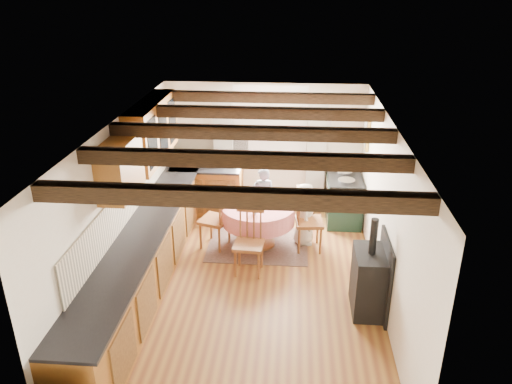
# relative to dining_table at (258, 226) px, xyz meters

# --- Properties ---
(floor) EXTENTS (3.60, 5.50, 0.00)m
(floor) POSITION_rel_dining_table_xyz_m (0.00, -1.24, -0.36)
(floor) COLOR olive
(floor) RESTS_ON ground
(ceiling) EXTENTS (3.60, 5.50, 0.00)m
(ceiling) POSITION_rel_dining_table_xyz_m (0.00, -1.24, 2.04)
(ceiling) COLOR white
(ceiling) RESTS_ON ground
(wall_back) EXTENTS (3.60, 0.00, 2.40)m
(wall_back) POSITION_rel_dining_table_xyz_m (0.00, 1.51, 0.84)
(wall_back) COLOR silver
(wall_back) RESTS_ON ground
(wall_front) EXTENTS (3.60, 0.00, 2.40)m
(wall_front) POSITION_rel_dining_table_xyz_m (0.00, -3.99, 0.84)
(wall_front) COLOR silver
(wall_front) RESTS_ON ground
(wall_left) EXTENTS (0.00, 5.50, 2.40)m
(wall_left) POSITION_rel_dining_table_xyz_m (-1.80, -1.24, 0.84)
(wall_left) COLOR silver
(wall_left) RESTS_ON ground
(wall_right) EXTENTS (0.00, 5.50, 2.40)m
(wall_right) POSITION_rel_dining_table_xyz_m (1.80, -1.24, 0.84)
(wall_right) COLOR silver
(wall_right) RESTS_ON ground
(beam_a) EXTENTS (3.60, 0.16, 0.16)m
(beam_a) POSITION_rel_dining_table_xyz_m (0.00, -3.24, 1.95)
(beam_a) COLOR #392615
(beam_a) RESTS_ON ceiling
(beam_b) EXTENTS (3.60, 0.16, 0.16)m
(beam_b) POSITION_rel_dining_table_xyz_m (0.00, -2.24, 1.95)
(beam_b) COLOR #392615
(beam_b) RESTS_ON ceiling
(beam_c) EXTENTS (3.60, 0.16, 0.16)m
(beam_c) POSITION_rel_dining_table_xyz_m (0.00, -1.24, 1.95)
(beam_c) COLOR #392615
(beam_c) RESTS_ON ceiling
(beam_d) EXTENTS (3.60, 0.16, 0.16)m
(beam_d) POSITION_rel_dining_table_xyz_m (0.00, -0.24, 1.95)
(beam_d) COLOR #392615
(beam_d) RESTS_ON ceiling
(beam_e) EXTENTS (3.60, 0.16, 0.16)m
(beam_e) POSITION_rel_dining_table_xyz_m (0.00, 0.76, 1.95)
(beam_e) COLOR #392615
(beam_e) RESTS_ON ceiling
(splash_left) EXTENTS (0.02, 4.50, 0.55)m
(splash_left) POSITION_rel_dining_table_xyz_m (-1.78, -0.94, 0.84)
(splash_left) COLOR beige
(splash_left) RESTS_ON wall_left
(splash_back) EXTENTS (1.40, 0.02, 0.55)m
(splash_back) POSITION_rel_dining_table_xyz_m (-1.00, 1.49, 0.84)
(splash_back) COLOR beige
(splash_back) RESTS_ON wall_back
(base_cabinet_left) EXTENTS (0.60, 5.30, 0.88)m
(base_cabinet_left) POSITION_rel_dining_table_xyz_m (-1.50, -1.24, 0.08)
(base_cabinet_left) COLOR brown
(base_cabinet_left) RESTS_ON floor
(base_cabinet_back) EXTENTS (1.30, 0.60, 0.88)m
(base_cabinet_back) POSITION_rel_dining_table_xyz_m (-1.05, 1.21, 0.08)
(base_cabinet_back) COLOR brown
(base_cabinet_back) RESTS_ON floor
(worktop_left) EXTENTS (0.64, 5.30, 0.04)m
(worktop_left) POSITION_rel_dining_table_xyz_m (-1.48, -1.24, 0.54)
(worktop_left) COLOR black
(worktop_left) RESTS_ON base_cabinet_left
(worktop_back) EXTENTS (1.30, 0.64, 0.04)m
(worktop_back) POSITION_rel_dining_table_xyz_m (-1.05, 1.19, 0.54)
(worktop_back) COLOR black
(worktop_back) RESTS_ON base_cabinet_back
(wall_cabinet_glass) EXTENTS (0.34, 1.80, 0.90)m
(wall_cabinet_glass) POSITION_rel_dining_table_xyz_m (-1.63, -0.04, 1.59)
(wall_cabinet_glass) COLOR brown
(wall_cabinet_glass) RESTS_ON wall_left
(wall_cabinet_solid) EXTENTS (0.34, 0.90, 0.70)m
(wall_cabinet_solid) POSITION_rel_dining_table_xyz_m (-1.63, -1.54, 1.54)
(wall_cabinet_solid) COLOR brown
(wall_cabinet_solid) RESTS_ON wall_left
(window_frame) EXTENTS (1.34, 0.03, 1.54)m
(window_frame) POSITION_rel_dining_table_xyz_m (0.10, 1.50, 1.24)
(window_frame) COLOR white
(window_frame) RESTS_ON wall_back
(window_pane) EXTENTS (1.20, 0.01, 1.40)m
(window_pane) POSITION_rel_dining_table_xyz_m (0.10, 1.50, 1.24)
(window_pane) COLOR white
(window_pane) RESTS_ON wall_back
(curtain_left) EXTENTS (0.35, 0.10, 2.10)m
(curtain_left) POSITION_rel_dining_table_xyz_m (-0.75, 1.41, 0.74)
(curtain_left) COLOR #B3B7A9
(curtain_left) RESTS_ON wall_back
(curtain_right) EXTENTS (0.35, 0.10, 2.10)m
(curtain_right) POSITION_rel_dining_table_xyz_m (0.95, 1.41, 0.74)
(curtain_right) COLOR #B3B7A9
(curtain_right) RESTS_ON wall_back
(curtain_rod) EXTENTS (2.00, 0.03, 0.03)m
(curtain_rod) POSITION_rel_dining_table_xyz_m (0.10, 1.41, 1.84)
(curtain_rod) COLOR black
(curtain_rod) RESTS_ON wall_back
(wall_picture) EXTENTS (0.04, 0.50, 0.60)m
(wall_picture) POSITION_rel_dining_table_xyz_m (1.77, 1.06, 1.34)
(wall_picture) COLOR gold
(wall_picture) RESTS_ON wall_right
(wall_plate) EXTENTS (0.30, 0.02, 0.30)m
(wall_plate) POSITION_rel_dining_table_xyz_m (1.05, 1.48, 1.34)
(wall_plate) COLOR silver
(wall_plate) RESTS_ON wall_back
(rug) EXTENTS (1.64, 1.27, 0.01)m
(rug) POSITION_rel_dining_table_xyz_m (0.00, 0.00, -0.35)
(rug) COLOR #362924
(rug) RESTS_ON floor
(dining_table) EXTENTS (1.19, 1.19, 0.72)m
(dining_table) POSITION_rel_dining_table_xyz_m (0.00, 0.00, 0.00)
(dining_table) COLOR #B65D52
(dining_table) RESTS_ON floor
(chair_near) EXTENTS (0.46, 0.48, 1.00)m
(chair_near) POSITION_rel_dining_table_xyz_m (-0.08, -0.84, 0.14)
(chair_near) COLOR brown
(chair_near) RESTS_ON floor
(chair_left) EXTENTS (0.58, 0.57, 1.04)m
(chair_left) POSITION_rel_dining_table_xyz_m (-0.70, -0.09, 0.16)
(chair_left) COLOR brown
(chair_left) RESTS_ON floor
(chair_right) EXTENTS (0.51, 0.49, 1.05)m
(chair_right) POSITION_rel_dining_table_xyz_m (0.83, -0.05, 0.17)
(chair_right) COLOR brown
(chair_right) RESTS_ON floor
(aga_range) EXTENTS (0.61, 0.94, 0.87)m
(aga_range) POSITION_rel_dining_table_xyz_m (1.47, 1.03, 0.07)
(aga_range) COLOR black
(aga_range) RESTS_ON floor
(cast_iron_stove) EXTENTS (0.41, 0.68, 1.35)m
(cast_iron_stove) POSITION_rel_dining_table_xyz_m (1.58, -1.63, 0.32)
(cast_iron_stove) COLOR black
(cast_iron_stove) RESTS_ON floor
(child_far) EXTENTS (0.44, 0.32, 1.12)m
(child_far) POSITION_rel_dining_table_xyz_m (0.04, 0.66, 0.20)
(child_far) COLOR #565A69
(child_far) RESTS_ON floor
(child_right) EXTENTS (0.38, 0.55, 1.06)m
(child_right) POSITION_rel_dining_table_xyz_m (0.75, 0.14, 0.17)
(child_right) COLOR beige
(child_right) RESTS_ON floor
(bowl_a) EXTENTS (0.24, 0.24, 0.05)m
(bowl_a) POSITION_rel_dining_table_xyz_m (0.25, 0.08, 0.39)
(bowl_a) COLOR silver
(bowl_a) RESTS_ON dining_table
(bowl_b) EXTENTS (0.26, 0.26, 0.06)m
(bowl_b) POSITION_rel_dining_table_xyz_m (-0.15, 0.16, 0.39)
(bowl_b) COLOR silver
(bowl_b) RESTS_ON dining_table
(cup) EXTENTS (0.13, 0.13, 0.10)m
(cup) POSITION_rel_dining_table_xyz_m (-0.04, -0.30, 0.41)
(cup) COLOR silver
(cup) RESTS_ON dining_table
(canister_tall) EXTENTS (0.12, 0.12, 0.21)m
(canister_tall) POSITION_rel_dining_table_xyz_m (-1.27, 1.24, 0.67)
(canister_tall) COLOR #262628
(canister_tall) RESTS_ON worktop_back
(canister_wide) EXTENTS (0.20, 0.20, 0.22)m
(canister_wide) POSITION_rel_dining_table_xyz_m (-0.93, 1.20, 0.67)
(canister_wide) COLOR #262628
(canister_wide) RESTS_ON worktop_back
(canister_slim) EXTENTS (0.11, 0.11, 0.31)m
(canister_slim) POSITION_rel_dining_table_xyz_m (-0.75, 1.20, 0.71)
(canister_slim) COLOR #262628
(canister_slim) RESTS_ON worktop_back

